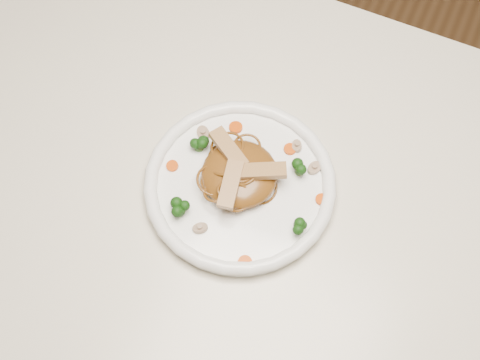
% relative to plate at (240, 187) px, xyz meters
% --- Properties ---
extents(ground, '(4.00, 4.00, 0.00)m').
position_rel_plate_xyz_m(ground, '(0.06, -0.00, -0.76)').
color(ground, '#51341C').
rests_on(ground, ground).
extents(table, '(1.20, 0.80, 0.75)m').
position_rel_plate_xyz_m(table, '(0.06, -0.00, -0.11)').
color(table, beige).
rests_on(table, ground).
extents(plate, '(0.29, 0.29, 0.02)m').
position_rel_plate_xyz_m(plate, '(0.00, 0.00, 0.00)').
color(plate, white).
rests_on(plate, table).
extents(noodle_mound, '(0.14, 0.14, 0.04)m').
position_rel_plate_xyz_m(noodle_mound, '(-0.00, 0.01, 0.02)').
color(noodle_mound, brown).
rests_on(noodle_mound, plate).
extents(chicken_a, '(0.07, 0.05, 0.01)m').
position_rel_plate_xyz_m(chicken_a, '(0.03, 0.02, 0.04)').
color(chicken_a, tan).
rests_on(chicken_a, noodle_mound).
extents(chicken_b, '(0.07, 0.06, 0.01)m').
position_rel_plate_xyz_m(chicken_b, '(-0.03, 0.03, 0.04)').
color(chicken_b, tan).
rests_on(chicken_b, noodle_mound).
extents(chicken_c, '(0.04, 0.08, 0.01)m').
position_rel_plate_xyz_m(chicken_c, '(-0.00, -0.02, 0.04)').
color(chicken_c, tan).
rests_on(chicken_c, noodle_mound).
extents(broccoli_0, '(0.03, 0.03, 0.03)m').
position_rel_plate_xyz_m(broccoli_0, '(0.07, 0.05, 0.02)').
color(broccoli_0, '#15470E').
rests_on(broccoli_0, plate).
extents(broccoli_1, '(0.03, 0.03, 0.03)m').
position_rel_plate_xyz_m(broccoli_1, '(-0.08, 0.03, 0.02)').
color(broccoli_1, '#15470E').
rests_on(broccoli_1, plate).
extents(broccoli_2, '(0.03, 0.03, 0.03)m').
position_rel_plate_xyz_m(broccoli_2, '(-0.06, -0.08, 0.02)').
color(broccoli_2, '#15470E').
rests_on(broccoli_2, plate).
extents(broccoli_3, '(0.03, 0.03, 0.03)m').
position_rel_plate_xyz_m(broccoli_3, '(0.11, -0.03, 0.02)').
color(broccoli_3, '#15470E').
rests_on(broccoli_3, plate).
extents(carrot_0, '(0.03, 0.03, 0.00)m').
position_rel_plate_xyz_m(carrot_0, '(0.04, 0.08, 0.01)').
color(carrot_0, '#DB4B08').
rests_on(carrot_0, plate).
extents(carrot_1, '(0.02, 0.02, 0.00)m').
position_rel_plate_xyz_m(carrot_1, '(-0.10, -0.01, 0.01)').
color(carrot_1, '#DB4B08').
rests_on(carrot_1, plate).
extents(carrot_2, '(0.02, 0.02, 0.00)m').
position_rel_plate_xyz_m(carrot_2, '(0.12, 0.02, 0.01)').
color(carrot_2, '#DB4B08').
rests_on(carrot_2, plate).
extents(carrot_3, '(0.02, 0.02, 0.00)m').
position_rel_plate_xyz_m(carrot_3, '(-0.04, 0.08, 0.01)').
color(carrot_3, '#DB4B08').
rests_on(carrot_3, plate).
extents(carrot_4, '(0.03, 0.03, 0.00)m').
position_rel_plate_xyz_m(carrot_4, '(0.06, -0.11, 0.01)').
color(carrot_4, '#DB4B08').
rests_on(carrot_4, plate).
extents(mushroom_0, '(0.03, 0.03, 0.01)m').
position_rel_plate_xyz_m(mushroom_0, '(-0.02, -0.09, 0.01)').
color(mushroom_0, tan).
rests_on(mushroom_0, plate).
extents(mushroom_1, '(0.03, 0.03, 0.01)m').
position_rel_plate_xyz_m(mushroom_1, '(0.09, 0.07, 0.01)').
color(mushroom_1, tan).
rests_on(mushroom_1, plate).
extents(mushroom_2, '(0.04, 0.04, 0.01)m').
position_rel_plate_xyz_m(mushroom_2, '(-0.09, 0.05, 0.01)').
color(mushroom_2, tan).
rests_on(mushroom_2, plate).
extents(mushroom_3, '(0.03, 0.03, 0.01)m').
position_rel_plate_xyz_m(mushroom_3, '(0.05, 0.09, 0.01)').
color(mushroom_3, tan).
rests_on(mushroom_3, plate).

